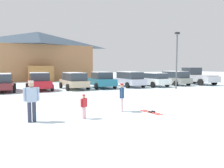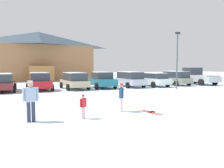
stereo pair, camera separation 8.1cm
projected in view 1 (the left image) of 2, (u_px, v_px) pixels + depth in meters
ground at (155, 126)px, 8.11m from camera, size 160.00×160.00×0.00m
ski_lodge at (38, 56)px, 36.72m from camera, size 17.66×10.00×8.12m
parked_maroon_van at (2, 82)px, 19.60m from camera, size 2.34×4.72×1.65m
parked_red_sedan at (39, 81)px, 20.66m from camera, size 2.41×4.15×1.71m
parked_beige_suv at (74, 80)px, 21.90m from camera, size 2.50×4.62×1.68m
parked_teal_hatchback at (101, 80)px, 23.01m from camera, size 2.33×4.34×1.72m
parked_silver_wagon at (129, 79)px, 24.42m from camera, size 2.26×4.79×1.71m
parked_white_suv at (153, 79)px, 25.18m from camera, size 2.33×4.72×1.57m
parked_grey_wagon at (175, 78)px, 26.75m from camera, size 2.27×4.31×1.73m
pickup_truck at (196, 77)px, 28.17m from camera, size 2.56×5.49×2.15m
skier_adult_in_blue_parka at (31, 99)px, 8.70m from camera, size 0.62×0.27×1.67m
skier_child_in_red_jacket at (84, 105)px, 9.28m from camera, size 0.34×0.26×1.05m
skier_teen_in_navy_coat at (122, 96)px, 10.77m from camera, size 0.33×0.48×1.41m
pair_of_skis at (151, 112)px, 10.61m from camera, size 0.54×1.40×0.08m
lamp_post at (177, 57)px, 21.90m from camera, size 0.44×0.24×5.69m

